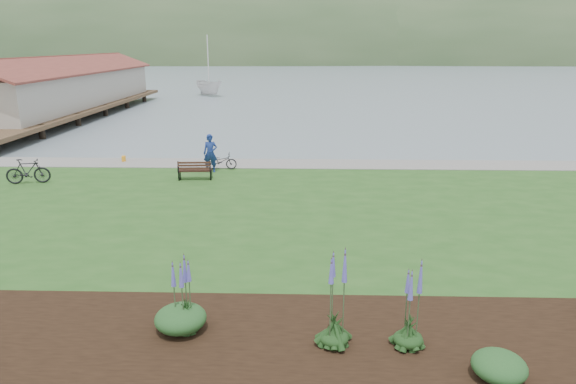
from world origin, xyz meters
name	(u,v)px	position (x,y,z in m)	size (l,w,h in m)	color
ground	(256,213)	(0.00, 0.00, 0.00)	(600.00, 600.00, 0.00)	slate
lawn	(251,226)	(0.00, -2.00, 0.20)	(34.00, 20.00, 0.40)	#26541D
shoreline_path	(268,164)	(0.00, 6.90, 0.42)	(34.00, 2.20, 0.03)	gray
garden_bed	(358,346)	(3.00, -9.80, 0.42)	(24.00, 4.40, 0.04)	black
far_hillside	(355,62)	(20.00, 170.00, 0.00)	(580.00, 80.00, 38.00)	#37542F
pier_pavilion	(63,87)	(-20.00, 27.52, 2.64)	(8.00, 36.00, 5.40)	#4C3826
park_bench	(195,170)	(-3.13, 3.57, 0.86)	(1.54, 0.71, 0.93)	black
person	(210,150)	(-2.66, 5.12, 1.49)	(0.79, 0.54, 2.17)	navy
bicycle_a	(221,161)	(-2.26, 5.67, 0.81)	(1.57, 0.55, 0.82)	black
bicycle_b	(28,171)	(-10.44, 2.70, 0.96)	(1.88, 0.54, 1.13)	black
sailboat	(210,96)	(-10.22, 47.07, 0.00)	(9.06, 9.23, 23.89)	silver
pannier	(124,159)	(-7.69, 7.20, 0.55)	(0.19, 0.29, 0.31)	orange
echium_0	(335,305)	(2.50, -9.79, 1.34)	(0.62, 0.62, 2.35)	#143513
echium_1	(410,311)	(4.02, -9.80, 1.23)	(0.62, 0.62, 2.09)	#143513
echium_4	(185,296)	(-0.68, -9.32, 1.25)	(0.62, 0.62, 2.02)	#143513
shrub_0	(181,318)	(-0.79, -9.33, 0.72)	(1.12, 1.12, 0.56)	#1E4C21
shrub_1	(499,366)	(5.50, -10.82, 0.69)	(1.01, 1.01, 0.50)	#1E4C21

